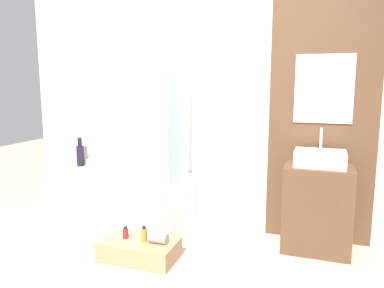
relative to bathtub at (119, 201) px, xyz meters
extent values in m
cube|color=silver|center=(0.89, 0.39, 1.03)|extent=(4.20, 0.06, 2.60)
cube|color=brown|center=(1.93, 0.34, 1.03)|extent=(0.95, 0.03, 2.60)
cube|color=#ADBCCC|center=(1.93, 0.32, 1.15)|extent=(0.50, 0.01, 0.61)
cube|color=white|center=(0.00, 0.00, 0.00)|extent=(1.43, 0.69, 0.55)
cube|color=silver|center=(0.00, 0.00, 0.27)|extent=(1.12, 0.48, 0.01)
cube|color=silver|center=(0.68, -0.07, 0.85)|extent=(0.01, 0.50, 1.15)
cube|color=#A87F56|center=(0.53, -0.57, -0.19)|extent=(0.64, 0.37, 0.16)
cube|color=brown|center=(1.93, 0.11, 0.11)|extent=(0.58, 0.42, 0.76)
cube|color=white|center=(1.93, 0.11, 0.56)|extent=(0.42, 0.31, 0.13)
cylinder|color=silver|center=(1.93, 0.20, 0.72)|extent=(0.02, 0.02, 0.19)
cylinder|color=black|center=(-0.62, 0.25, 0.38)|extent=(0.09, 0.09, 0.23)
cylinder|color=black|center=(-0.62, 0.25, 0.55)|extent=(0.05, 0.05, 0.10)
sphere|color=white|center=(-0.50, 0.25, 0.32)|extent=(0.09, 0.09, 0.09)
cylinder|color=#B21928|center=(0.40, -0.57, -0.07)|extent=(0.05, 0.05, 0.09)
cylinder|color=black|center=(0.40, -0.57, -0.01)|extent=(0.03, 0.03, 0.02)
cylinder|color=#B2752D|center=(0.58, -0.57, -0.06)|extent=(0.05, 0.05, 0.11)
cylinder|color=black|center=(0.58, -0.57, 0.01)|extent=(0.03, 0.03, 0.02)
cylinder|color=gray|center=(0.70, -0.57, -0.06)|extent=(0.16, 0.09, 0.09)
camera|label=1|loc=(1.93, -3.24, 1.20)|focal=35.00mm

